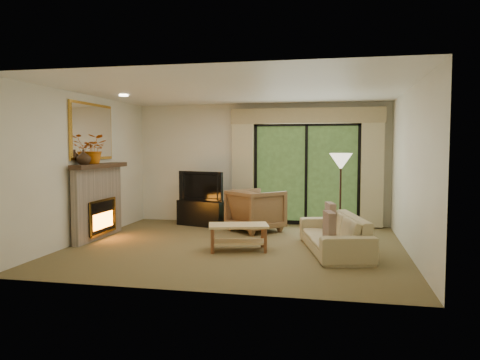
% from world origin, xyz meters
% --- Properties ---
extents(floor, '(5.50, 5.50, 0.00)m').
position_xyz_m(floor, '(0.00, 0.00, 0.00)').
color(floor, brown).
rests_on(floor, ground).
extents(ceiling, '(5.50, 5.50, 0.00)m').
position_xyz_m(ceiling, '(0.00, 0.00, 2.60)').
color(ceiling, white).
rests_on(ceiling, ground).
extents(wall_back, '(5.00, 0.00, 5.00)m').
position_xyz_m(wall_back, '(0.00, 2.50, 1.30)').
color(wall_back, '#F1E9CE').
rests_on(wall_back, ground).
extents(wall_front, '(5.00, 0.00, 5.00)m').
position_xyz_m(wall_front, '(0.00, -2.50, 1.30)').
color(wall_front, '#F1E9CE').
rests_on(wall_front, ground).
extents(wall_left, '(0.00, 5.00, 5.00)m').
position_xyz_m(wall_left, '(-2.75, 0.00, 1.30)').
color(wall_left, '#F1E9CE').
rests_on(wall_left, ground).
extents(wall_right, '(0.00, 5.00, 5.00)m').
position_xyz_m(wall_right, '(2.75, 0.00, 1.30)').
color(wall_right, '#F1E9CE').
rests_on(wall_right, ground).
extents(fireplace, '(0.24, 1.70, 1.37)m').
position_xyz_m(fireplace, '(-2.63, 0.20, 0.69)').
color(fireplace, gray).
rests_on(fireplace, floor).
extents(mirror, '(0.07, 1.45, 1.02)m').
position_xyz_m(mirror, '(-2.71, 0.20, 1.95)').
color(mirror, gold).
rests_on(mirror, wall_left).
extents(sliding_door, '(2.26, 0.10, 2.16)m').
position_xyz_m(sliding_door, '(1.00, 2.45, 1.10)').
color(sliding_door, black).
rests_on(sliding_door, floor).
extents(curtain_left, '(0.45, 0.18, 2.35)m').
position_xyz_m(curtain_left, '(-0.35, 2.34, 1.20)').
color(curtain_left, '#C4B68B').
rests_on(curtain_left, floor).
extents(curtain_right, '(0.45, 0.18, 2.35)m').
position_xyz_m(curtain_right, '(2.35, 2.34, 1.20)').
color(curtain_right, '#C4B68B').
rests_on(curtain_right, floor).
extents(cornice, '(3.20, 0.24, 0.32)m').
position_xyz_m(cornice, '(1.00, 2.36, 2.32)').
color(cornice, tan).
rests_on(cornice, wall_back).
extents(media_console, '(1.16, 0.78, 0.53)m').
position_xyz_m(media_console, '(-1.14, 1.95, 0.27)').
color(media_console, black).
rests_on(media_console, floor).
extents(tv, '(1.07, 0.46, 0.62)m').
position_xyz_m(tv, '(-1.14, 1.95, 0.85)').
color(tv, black).
rests_on(tv, media_console).
extents(armchair, '(1.28, 1.29, 0.84)m').
position_xyz_m(armchair, '(0.08, 1.47, 0.42)').
color(armchair, brown).
rests_on(armchair, floor).
extents(sofa, '(1.23, 2.14, 0.59)m').
position_xyz_m(sofa, '(1.61, -0.07, 0.29)').
color(sofa, tan).
rests_on(sofa, floor).
extents(pillow_near, '(0.21, 0.44, 0.42)m').
position_xyz_m(pillow_near, '(1.54, -0.65, 0.51)').
color(pillow_near, '#533223').
rests_on(pillow_near, sofa).
extents(pillow_far, '(0.20, 0.43, 0.41)m').
position_xyz_m(pillow_far, '(1.54, 0.51, 0.51)').
color(pillow_far, '#533223').
rests_on(pillow_far, sofa).
extents(coffee_table, '(1.05, 0.75, 0.43)m').
position_xyz_m(coffee_table, '(0.09, -0.29, 0.21)').
color(coffee_table, '#ECC483').
rests_on(coffee_table, floor).
extents(floor_lamp, '(0.46, 0.46, 1.56)m').
position_xyz_m(floor_lamp, '(1.71, 1.08, 0.78)').
color(floor_lamp, '#F9EDCC').
rests_on(floor_lamp, floor).
extents(vase, '(0.31, 0.31, 0.26)m').
position_xyz_m(vase, '(-2.61, -0.30, 1.50)').
color(vase, '#372415').
rests_on(vase, fireplace).
extents(branches, '(0.55, 0.50, 0.52)m').
position_xyz_m(branches, '(-2.61, 0.07, 1.63)').
color(branches, '#CB630E').
rests_on(branches, fireplace).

